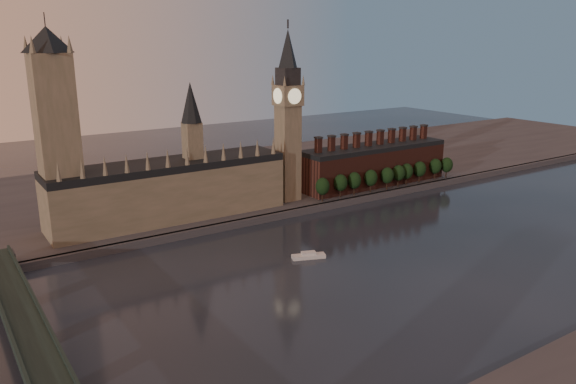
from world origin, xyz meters
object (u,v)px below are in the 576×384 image
(victoria_tower, at_px, (56,128))
(river_boat, at_px, (309,256))
(big_ben, at_px, (288,114))
(westminster_bridge, at_px, (38,357))

(victoria_tower, height_order, river_boat, victoria_tower)
(victoria_tower, distance_m, river_boat, 135.54)
(victoria_tower, bearing_deg, river_boat, -42.79)
(big_ben, distance_m, westminster_bridge, 205.83)
(victoria_tower, bearing_deg, big_ben, -2.20)
(big_ben, relative_size, river_boat, 6.51)
(big_ben, distance_m, river_boat, 104.03)
(big_ben, xyz_separation_m, river_boat, (-40.05, -78.26, -55.62))
(westminster_bridge, bearing_deg, big_ben, 34.33)
(victoria_tower, xyz_separation_m, westminster_bridge, (-35.00, -117.70, -51.65))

